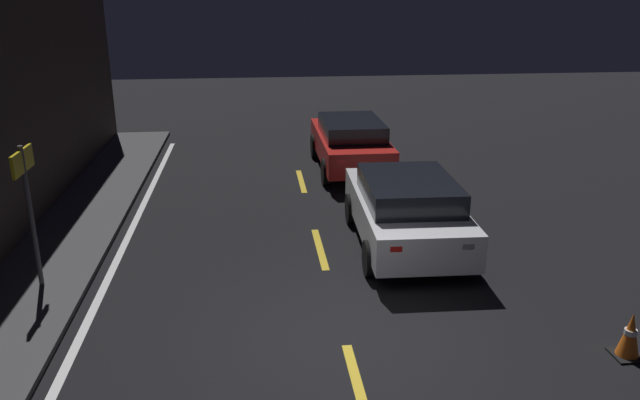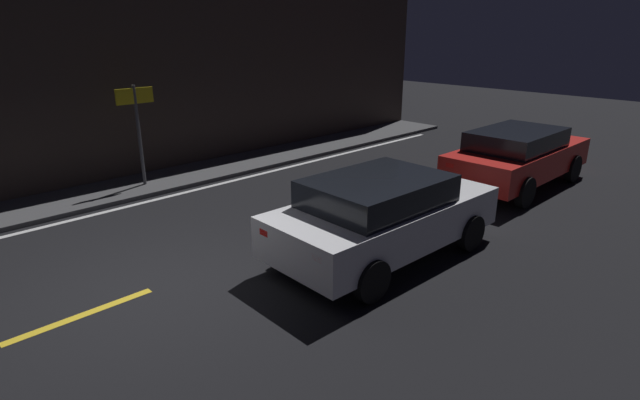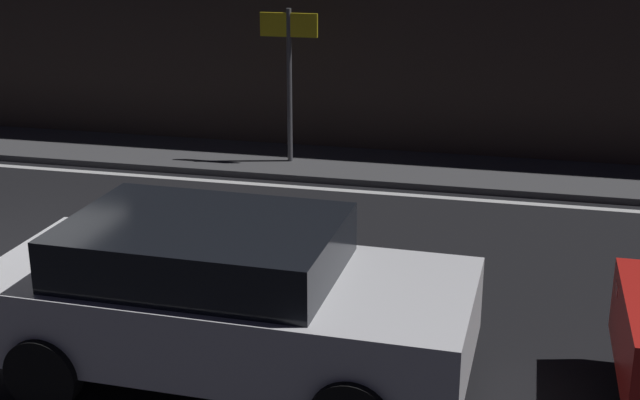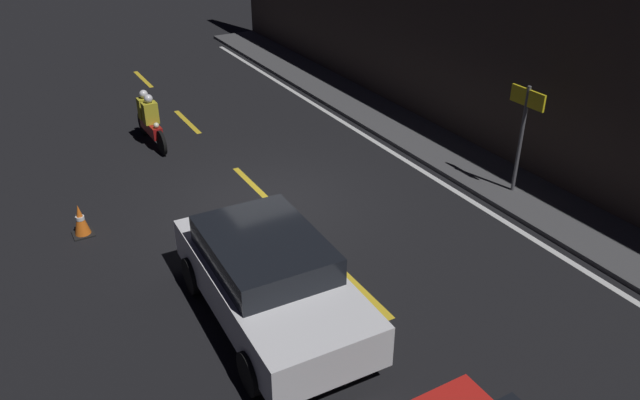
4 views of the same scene
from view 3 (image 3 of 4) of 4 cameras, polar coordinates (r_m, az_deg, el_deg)
raised_curb at (r=15.11m, az=-10.18°, el=2.98°), size 28.00×1.77×0.10m
lane_dash_d at (r=9.57m, az=-2.46°, el=-6.34°), size 2.00×0.14×0.01m
lane_solid_kerb at (r=14.13m, az=-11.97°, el=1.58°), size 25.20×0.14×0.01m
sedan_white at (r=7.81m, az=-6.22°, el=-6.10°), size 4.26×2.07×1.45m
shop_sign at (r=13.88m, az=-1.99°, el=9.24°), size 0.90×0.08×2.40m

